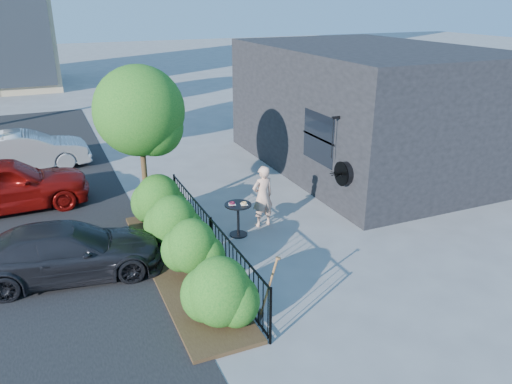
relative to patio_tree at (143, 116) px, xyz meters
name	(u,v)px	position (x,y,z in m)	size (l,w,h in m)	color
ground	(274,250)	(2.24, -2.76, -2.76)	(120.00, 120.00, 0.00)	gray
shop_building	(365,108)	(7.73, 1.74, -0.76)	(6.22, 9.00, 4.00)	black
fence	(211,240)	(0.74, -2.76, -2.20)	(0.05, 6.05, 1.10)	black
planting_bed	(181,268)	(0.04, -2.76, -2.72)	(1.30, 6.00, 0.08)	#382616
shrubs	(183,237)	(0.14, -2.66, -2.06)	(1.10, 5.60, 1.24)	#135618
patio_tree	(143,116)	(0.00, 0.00, 0.00)	(2.20, 2.20, 3.94)	#3F2B19
cafe_table	(238,214)	(1.78, -1.71, -2.19)	(0.65, 0.65, 0.88)	black
woman	(263,196)	(2.55, -1.42, -1.97)	(0.58, 0.38, 1.59)	#E1AA91
shovel	(267,293)	(0.98, -5.10, -2.21)	(0.43, 0.16, 1.25)	brown
car_red	(4,185)	(-3.43, 2.27, -2.03)	(1.73, 4.31, 1.47)	maroon
car_silver	(27,151)	(-2.86, 5.75, -2.11)	(1.39, 3.97, 1.31)	#B3B3B8
car_darkgrey	(67,251)	(-2.17, -2.07, -2.19)	(1.59, 3.92, 1.14)	black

